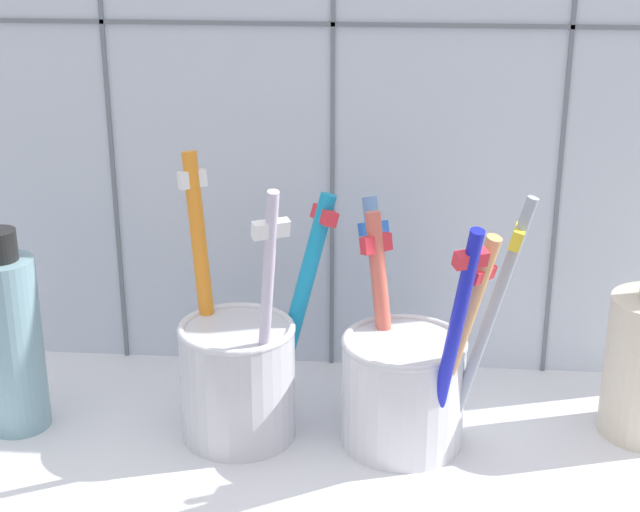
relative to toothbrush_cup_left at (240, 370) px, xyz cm
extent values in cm
cube|color=silver|center=(5.30, -0.19, -5.66)|extent=(64.00, 22.00, 2.00)
cube|color=silver|center=(5.30, 11.81, 15.84)|extent=(64.00, 2.00, 45.00)
cube|color=slate|center=(-10.70, 10.71, 15.84)|extent=(0.30, 0.20, 45.00)
cube|color=slate|center=(5.30, 10.71, 15.84)|extent=(0.30, 0.20, 45.00)
cube|color=slate|center=(21.30, 10.71, 15.84)|extent=(0.30, 0.20, 45.00)
cube|color=slate|center=(5.30, 10.71, 20.95)|extent=(64.00, 0.20, 0.30)
cylinder|color=silver|center=(-0.11, -0.15, -0.77)|extent=(7.54, 7.54, 7.77)
torus|color=silver|center=(-0.11, -0.15, 3.12)|extent=(7.66, 7.66, 0.50)
cylinder|color=orange|center=(-2.61, 2.26, 4.79)|extent=(3.03, 3.65, 18.25)
cube|color=white|center=(-3.23, 3.12, 12.07)|extent=(1.94, 1.71, 1.21)
cylinder|color=#1793C8|center=(3.63, 2.60, 3.42)|extent=(5.35, 3.69, 15.66)
cube|color=#E5333F|center=(5.16, 3.47, 9.72)|extent=(2.07, 2.49, 1.15)
cylinder|color=silver|center=(2.14, -2.65, 4.71)|extent=(2.66, 4.23, 18.08)
cube|color=white|center=(2.74, -3.79, 11.26)|extent=(2.34, 1.75, 1.10)
cylinder|color=silver|center=(10.71, -0.15, -1.04)|extent=(8.00, 8.00, 7.23)
torus|color=silver|center=(10.71, -0.15, 2.58)|extent=(8.10, 8.10, 0.50)
cylinder|color=#E5A161|center=(13.84, -2.76, 3.50)|extent=(4.73, 4.24, 15.78)
cube|color=#E5333F|center=(14.98, -3.73, 8.89)|extent=(1.93, 2.02, 1.01)
cylinder|color=#6C96D7|center=(9.19, 4.34, 2.84)|extent=(3.53, 6.49, 14.58)
cube|color=blue|center=(8.43, 6.13, 7.98)|extent=(2.22, 1.79, 1.15)
cylinder|color=#9AA4B3|center=(15.63, -1.77, 4.39)|extent=(5.20, 1.70, 17.48)
cube|color=yellow|center=(17.11, -2.06, 10.56)|extent=(1.28, 2.11, 1.29)
cylinder|color=#DF6454|center=(9.30, 1.90, 2.97)|extent=(3.16, 3.71, 14.65)
cube|color=#E5333F|center=(8.72, 2.66, 8.16)|extent=(2.23, 2.00, 1.23)
cylinder|color=#1920C6|center=(13.42, -4.04, 4.01)|extent=(3.16, 5.18, 16.76)
cube|color=#E5333F|center=(14.18, -5.55, 10.43)|extent=(2.17, 1.71, 1.07)
cylinder|color=#7DA8B4|center=(-15.23, 0.09, 1.36)|extent=(4.22, 4.22, 12.04)
cylinder|color=black|center=(-15.23, 0.09, 8.38)|extent=(2.32, 2.32, 2.00)
camera|label=1|loc=(10.03, -58.28, 30.59)|focal=56.44mm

